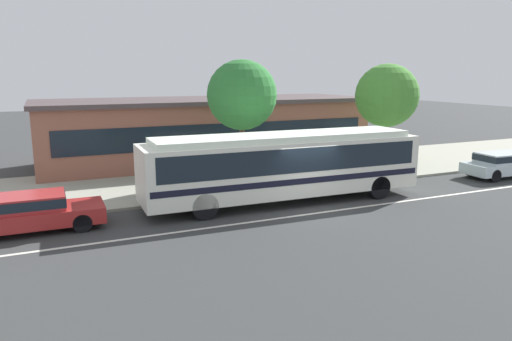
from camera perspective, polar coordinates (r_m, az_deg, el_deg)
ground_plane at (r=19.38m, az=6.15°, el=-4.46°), size 120.00×120.00×0.00m
sidewalk_slab at (r=25.09m, az=-1.40°, el=-0.56°), size 60.00×8.00×0.12m
lane_stripe_center at (r=18.72m, az=7.38°, el=-5.05°), size 56.00×0.16×0.01m
transit_bus at (r=19.84m, az=3.41°, el=0.94°), size 11.89×2.81×2.88m
sedan_behind_bus at (r=18.03m, az=-25.51°, el=-4.38°), size 4.71×1.87×1.29m
sedan_far_ahead at (r=27.94m, az=27.47°, el=0.76°), size 4.51×1.99×1.29m
pedestrian_waiting_near_sign at (r=20.97m, az=-9.09°, el=-0.22°), size 0.48×0.48×1.67m
pedestrian_walking_along_curb at (r=20.74m, az=-12.03°, el=-0.44°), size 0.43×0.43×1.68m
pedestrian_standing_by_tree at (r=20.29m, az=-8.67°, el=-0.54°), size 0.36×0.36×1.71m
bus_stop_sign at (r=23.26m, az=9.19°, el=2.58°), size 0.10×0.44×2.55m
street_tree_near_stop at (r=22.84m, az=-1.69°, el=8.97°), size 3.32×3.32×5.85m
street_tree_mid_block at (r=27.46m, az=15.35°, el=8.60°), size 3.46×3.46×5.73m
station_building at (r=29.41m, az=-5.94°, el=4.85°), size 19.69×6.76×3.83m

